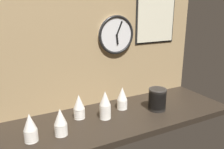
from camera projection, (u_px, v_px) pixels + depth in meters
The scene contains 10 objects.
ground_plane at pixel (118, 118), 162.07cm from camera, with size 160.00×56.00×4.00cm, color black.
wall_tiled_back at pixel (101, 33), 169.15cm from camera, with size 160.00×3.00×105.00cm.
cup_stack_far_left at pixel (30, 127), 128.65cm from camera, with size 7.50×7.50×16.36cm.
cup_stack_left at pixel (60, 122), 134.85cm from camera, with size 7.50×7.50×16.36cm.
cup_stack_center at pixel (105, 105), 154.28cm from camera, with size 7.50×7.50×19.00cm.
cup_stack_center_right at pixel (122, 98), 169.38cm from camera, with size 7.50×7.50×16.36cm.
cup_stack_center_left at pixel (79, 106), 155.28cm from camera, with size 7.50×7.50×16.36cm.
bowl_stack_right at pixel (157, 99), 167.73cm from camera, with size 12.83×12.83×15.83cm.
wall_clock at pixel (116, 35), 171.81cm from camera, with size 28.33×2.70×28.33cm.
menu_board at pixel (156, 11), 183.67cm from camera, with size 36.38×1.32×50.03cm.
Camera 1 is at (-71.72, -128.42, 72.30)cm, focal length 38.00 mm.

